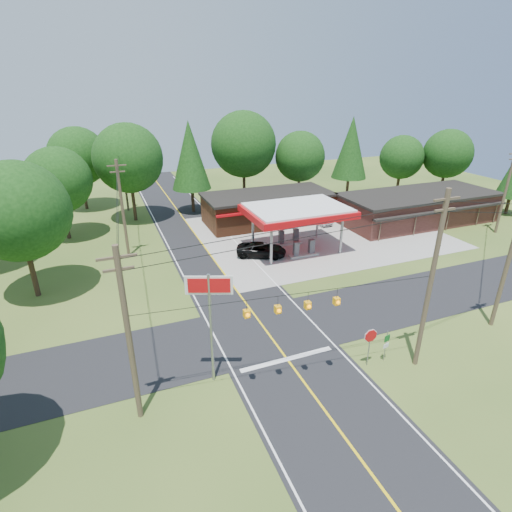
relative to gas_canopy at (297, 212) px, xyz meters
name	(u,v)px	position (x,y,z in m)	size (l,w,h in m)	color
ground	(266,330)	(-9.00, -13.00, -4.27)	(120.00, 120.00, 0.00)	#39551E
main_highway	(266,330)	(-9.00, -13.00, -4.26)	(8.00, 120.00, 0.02)	black
cross_road	(266,330)	(-9.00, -13.00, -4.25)	(70.00, 7.00, 0.02)	black
lane_center_yellow	(266,330)	(-9.00, -13.00, -4.24)	(0.15, 110.00, 0.00)	yellow
gas_canopy	(297,212)	(0.00, 0.00, 0.00)	(10.60, 7.40, 4.88)	gray
convenience_store	(268,207)	(1.00, 9.98, -2.35)	(16.40, 7.55, 3.80)	#562C18
strip_building	(417,207)	(19.00, 2.98, -2.35)	(20.40, 8.75, 3.80)	#3A1B17
utility_pole_near_right	(431,281)	(-1.50, -20.00, 1.69)	(1.80, 0.30, 11.50)	#473828
utility_pole_near_left	(129,335)	(-18.50, -18.00, 0.93)	(1.80, 0.30, 10.00)	#473828
utility_pole_far_left	(122,208)	(-17.00, 5.00, 0.93)	(1.80, 0.30, 10.00)	#473828
utility_pole_right_b	(508,261)	(7.00, -18.50, 0.93)	(1.80, 0.30, 10.00)	#473828
utility_pole_far_right	(506,190)	(25.00, -4.00, 0.93)	(1.80, 0.30, 10.00)	#473828
utility_pole_north	(124,177)	(-15.50, 22.00, 0.48)	(0.30, 0.30, 9.50)	#473828
overhead_beacons	(293,296)	(-10.00, -19.00, 1.95)	(17.04, 2.04, 1.03)	black
treeline_backdrop	(194,168)	(-8.18, 11.01, 3.22)	(70.27, 51.59, 13.30)	#332316
suv_car	(261,250)	(-4.11, -0.22, -3.55)	(5.13, 5.13, 1.43)	black
sedan_car	(320,218)	(6.89, 6.90, -3.56)	(4.14, 4.14, 1.41)	silver
big_stop_sign	(210,303)	(-14.00, -16.69, 1.07)	(2.50, 1.03, 7.14)	gray
octagonal_stop_sign	(370,339)	(-4.50, -19.01, -2.22)	(0.94, 0.10, 2.73)	gray
route_sign_post	(386,343)	(-3.20, -19.02, -2.91)	(0.46, 0.13, 2.27)	gray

